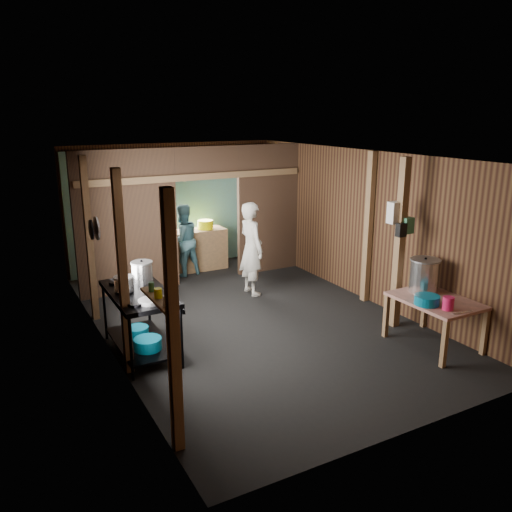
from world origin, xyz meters
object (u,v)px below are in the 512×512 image
prep_table (434,322)px  stove_pot_large (142,272)px  yellow_tub (205,225)px  pink_bucket (448,303)px  cook (251,249)px  gas_range (141,323)px  stock_pot (424,276)px

prep_table → stove_pot_large: bearing=149.0°
stove_pot_large → yellow_tub: 3.67m
prep_table → stove_pot_large: 4.19m
stove_pot_large → pink_bucket: (3.37, -2.48, -0.25)m
prep_table → yellow_tub: yellow_tub is taller
yellow_tub → cook: (0.10, -1.87, -0.10)m
stove_pot_large → cook: (2.31, 1.05, -0.19)m
prep_table → pink_bucket: size_ratio=6.65×
pink_bucket → yellow_tub: 5.53m
pink_bucket → cook: cook is taller
pink_bucket → yellow_tub: size_ratio=0.54×
gas_range → prep_table: bearing=-25.0°
stock_pot → pink_bucket: stock_pot is taller
stove_pot_large → pink_bucket: size_ratio=1.76×
prep_table → stock_pot: bearing=74.7°
stove_pot_large → stock_pot: size_ratio=0.62×
prep_table → cook: (-1.23, 3.18, 0.50)m
gas_range → stove_pot_large: (0.17, 0.39, 0.58)m
stock_pot → pink_bucket: (-0.26, -0.70, -0.14)m
gas_range → stock_pot: bearing=-20.2°
pink_bucket → yellow_tub: yellow_tub is taller
gas_range → prep_table: 4.10m
gas_range → pink_bucket: (3.54, -2.09, 0.34)m
prep_table → stove_pot_large: stove_pot_large is taller
gas_range → stock_pot: stock_pot is taller
prep_table → gas_range: bearing=155.0°
stove_pot_large → gas_range: bearing=-113.5°
gas_range → pink_bucket: gas_range is taller
stove_pot_large → pink_bucket: stove_pot_large is taller
stove_pot_large → yellow_tub: size_ratio=0.95×
yellow_tub → pink_bucket: bearing=-77.9°
stock_pot → cook: 3.14m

